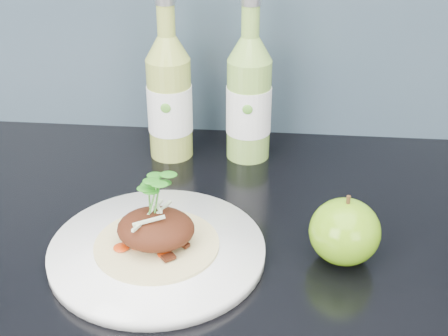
% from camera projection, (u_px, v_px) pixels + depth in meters
% --- Properties ---
extents(dinner_plate, '(0.36, 0.36, 0.02)m').
position_uv_depth(dinner_plate, '(157.00, 251.00, 0.80)').
color(dinner_plate, white).
rests_on(dinner_plate, kitchen_counter).
extents(pork_taco, '(0.16, 0.16, 0.10)m').
position_uv_depth(pork_taco, '(156.00, 227.00, 0.78)').
color(pork_taco, tan).
rests_on(pork_taco, dinner_plate).
extents(green_apple, '(0.10, 0.10, 0.09)m').
position_uv_depth(green_apple, '(345.00, 232.00, 0.77)').
color(green_apple, '#609610').
rests_on(green_apple, kitchen_counter).
extents(cider_bottle_left, '(0.09, 0.09, 0.27)m').
position_uv_depth(cider_bottle_left, '(169.00, 98.00, 1.00)').
color(cider_bottle_left, '#9DAD48').
rests_on(cider_bottle_left, kitchen_counter).
extents(cider_bottle_right, '(0.09, 0.09, 0.27)m').
position_uv_depth(cider_bottle_right, '(249.00, 99.00, 0.99)').
color(cider_bottle_right, '#83B149').
rests_on(cider_bottle_right, kitchen_counter).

